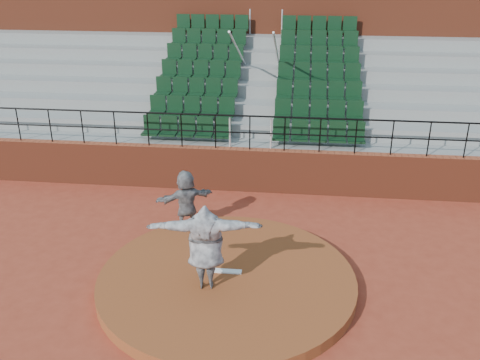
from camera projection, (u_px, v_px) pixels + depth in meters
name	position (u px, v px, depth m)	size (l,w,h in m)	color
ground	(227.00, 285.00, 11.49)	(90.00, 90.00, 0.00)	maroon
pitchers_mound	(227.00, 281.00, 11.44)	(5.50, 5.50, 0.25)	brown
pitching_rubber	(228.00, 271.00, 11.52)	(0.60, 0.15, 0.03)	white
boundary_wall	(250.00, 170.00, 15.79)	(24.00, 0.30, 1.30)	maroon
wall_railing	(250.00, 125.00, 15.24)	(24.04, 0.05, 1.03)	black
seating_deck	(260.00, 110.00, 18.81)	(24.00, 5.97, 4.63)	gray
press_box_facade	(268.00, 32.00, 21.57)	(24.00, 3.00, 7.10)	maroon
pitcher	(205.00, 247.00, 10.70)	(2.28, 0.62, 1.85)	black
fielder	(186.00, 201.00, 13.49)	(1.50, 0.48, 1.62)	black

